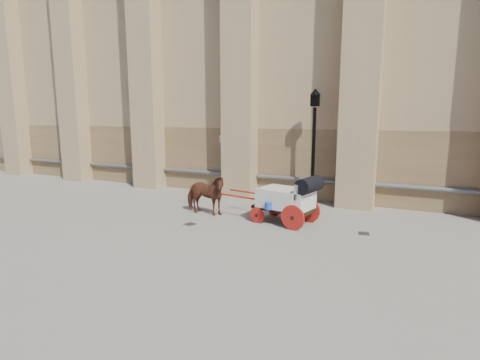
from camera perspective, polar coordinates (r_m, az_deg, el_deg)
The scene contains 6 objects.
ground at distance 13.28m, azimuth -2.74°, elevation -5.76°, with size 90.00×90.00×0.00m, color slate.
horse at distance 13.59m, azimuth -5.38°, elevation -2.22°, with size 0.80×1.75×1.48m, color brown.
carriage at distance 12.44m, azimuth 7.46°, elevation -2.69°, with size 3.88×1.74×1.64m.
street_lamp at distance 15.05m, azimuth 11.16°, elevation 5.40°, with size 0.43×0.43×4.59m.
drain_grate_near at distance 12.59m, azimuth -7.67°, elevation -6.67°, with size 0.32×0.32×0.01m, color black.
drain_grate_far at distance 12.13m, azimuth 18.35°, elevation -7.73°, with size 0.32×0.32×0.01m, color black.
Camera 1 is at (5.99, -11.31, 3.55)m, focal length 28.00 mm.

